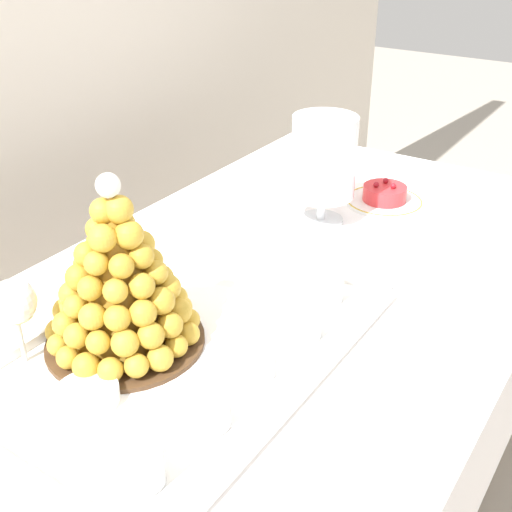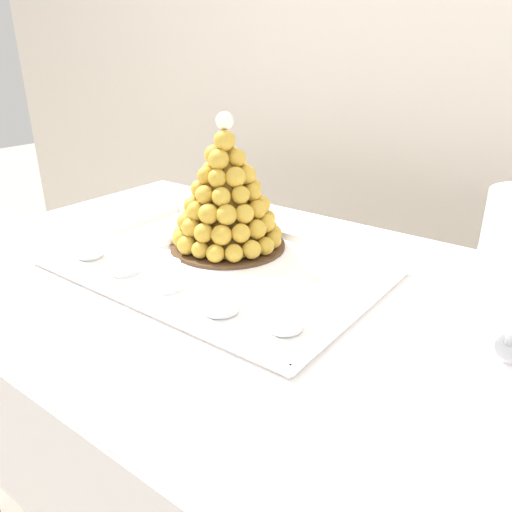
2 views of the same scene
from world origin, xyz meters
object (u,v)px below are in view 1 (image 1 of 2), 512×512
object	(u,v)px
croquembouche	(119,283)
fruit_tart_plate	(384,197)
creme_brulee_ramekin	(87,394)
wine_glass	(14,305)
dessert_cup_mid_left	(210,411)
dessert_cup_centre	(259,362)
dessert_cup_right	(327,287)
serving_tray	(190,348)
dessert_cup_left	(142,466)
dessert_cup_mid_right	(302,324)
macaron_goblet	(324,157)

from	to	relation	value
croquembouche	fruit_tart_plate	bearing A→B (deg)	-8.57
creme_brulee_ramekin	wine_glass	bearing A→B (deg)	84.49
croquembouche	dessert_cup_mid_left	xyz separation A→B (m)	(-0.08, -0.23, -0.09)
dessert_cup_centre	wine_glass	bearing A→B (deg)	117.35
dessert_cup_mid_left	dessert_cup_right	world-z (taller)	dessert_cup_right
dessert_cup_right	wine_glass	size ratio (longest dim) A/B	0.39
serving_tray	dessert_cup_mid_left	distance (m)	0.19
serving_tray	fruit_tart_plate	size ratio (longest dim) A/B	3.53
dessert_cup_centre	creme_brulee_ramekin	world-z (taller)	dessert_cup_centre
dessert_cup_left	dessert_cup_mid_right	xyz separation A→B (m)	(0.39, -0.01, -0.00)
serving_tray	dessert_cup_centre	bearing A→B (deg)	-89.13
wine_glass	fruit_tart_plate	bearing A→B (deg)	-13.70
serving_tray	dessert_cup_left	bearing A→B (deg)	-153.48
dessert_cup_right	fruit_tart_plate	xyz separation A→B (m)	(0.48, 0.10, -0.02)
serving_tray	dessert_cup_mid_left	xyz separation A→B (m)	(-0.12, -0.14, 0.02)
croquembouche	creme_brulee_ramekin	bearing A→B (deg)	-158.78
dessert_cup_mid_right	fruit_tart_plate	xyz separation A→B (m)	(0.60, 0.11, -0.01)
macaron_goblet	dessert_cup_centre	bearing A→B (deg)	-160.90
serving_tray	wine_glass	xyz separation A→B (m)	(-0.17, 0.20, 0.11)
creme_brulee_ramekin	dessert_cup_left	bearing A→B (deg)	-112.36
serving_tray	dessert_cup_centre	size ratio (longest dim) A/B	11.89
macaron_goblet	fruit_tart_plate	bearing A→B (deg)	-24.34
dessert_cup_centre	dessert_cup_mid_right	world-z (taller)	dessert_cup_centre
creme_brulee_ramekin	dessert_cup_centre	bearing A→B (deg)	-43.44
wine_glass	dessert_cup_mid_left	bearing A→B (deg)	-82.16
dessert_cup_mid_right	dessert_cup_mid_left	bearing A→B (deg)	179.63
dessert_cup_right	fruit_tart_plate	bearing A→B (deg)	11.20
dessert_cup_right	wine_glass	bearing A→B (deg)	143.25
dessert_cup_mid_left	wine_glass	xyz separation A→B (m)	(-0.05, 0.33, 0.08)
dessert_cup_left	fruit_tart_plate	world-z (taller)	dessert_cup_left
dessert_cup_centre	macaron_goblet	world-z (taller)	macaron_goblet
wine_glass	croquembouche	bearing A→B (deg)	-40.04
dessert_cup_mid_left	creme_brulee_ramekin	distance (m)	0.19
macaron_goblet	croquembouche	bearing A→B (deg)	176.39
creme_brulee_ramekin	fruit_tart_plate	world-z (taller)	fruit_tart_plate
dessert_cup_mid_right	wine_glass	distance (m)	0.46
dessert_cup_left	dessert_cup_right	xyz separation A→B (m)	(0.51, 0.01, 0.00)
dessert_cup_mid_left	fruit_tart_plate	bearing A→B (deg)	7.48
macaron_goblet	dessert_cup_mid_right	bearing A→B (deg)	-155.52
dessert_cup_centre	macaron_goblet	xyz separation A→B (m)	(0.56, 0.19, 0.12)
dessert_cup_right	dessert_cup_centre	bearing A→B (deg)	-176.05
dessert_cup_centre	dessert_cup_mid_right	distance (m)	0.13
dessert_cup_left	dessert_cup_mid_left	xyz separation A→B (m)	(0.13, -0.01, -0.00)
serving_tray	dessert_cup_centre	xyz separation A→B (m)	(0.00, -0.14, 0.03)
croquembouche	wine_glass	bearing A→B (deg)	139.96
serving_tray	wine_glass	size ratio (longest dim) A/B	4.36
dessert_cup_right	wine_glass	xyz separation A→B (m)	(-0.42, 0.32, 0.08)
fruit_tart_plate	dessert_cup_left	bearing A→B (deg)	-173.96
dessert_cup_mid_right	dessert_cup_left	bearing A→B (deg)	178.55
creme_brulee_ramekin	croquembouche	bearing A→B (deg)	21.22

